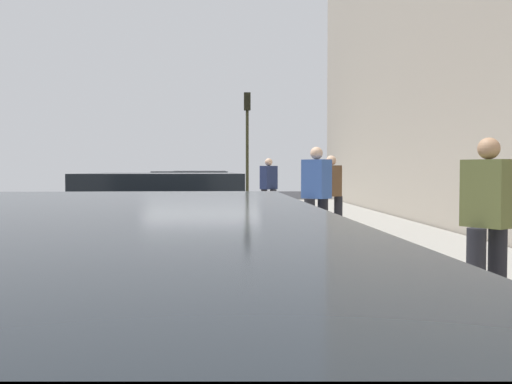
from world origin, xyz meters
name	(u,v)px	position (x,y,z in m)	size (l,w,h in m)	color
ground_plane	(202,240)	(0.00, 0.00, 0.00)	(56.00, 56.00, 0.00)	#28282B
sidewalk	(351,236)	(0.00, -3.30, 0.07)	(28.00, 4.60, 0.15)	gray
lane_stripe_centre	(53,241)	(0.00, 3.20, 0.00)	(28.00, 0.14, 0.01)	gold
parked_car_black	(166,240)	(-6.00, 0.18, 0.76)	(4.44, 2.03, 1.51)	black
parked_car_maroon	(192,204)	(0.73, 0.27, 0.76)	(4.33, 1.97, 1.51)	black
parked_car_white	(200,193)	(6.54, 0.32, 0.76)	(4.48, 2.02, 1.51)	black
pedestrian_olive_coat	(488,216)	(-6.79, -3.17, 1.07)	(0.55, 0.51, 1.73)	black
pedestrian_brown_coat	(331,191)	(0.20, -2.88, 1.07)	(0.53, 0.55, 1.72)	black
pedestrian_navy_coat	(269,185)	(4.49, -1.81, 1.08)	(0.53, 0.55, 1.74)	black
pedestrian_blue_coat	(316,192)	(-1.82, -2.21, 1.12)	(0.57, 0.56, 1.83)	black
traffic_light_pole	(247,129)	(10.43, -1.41, 3.17)	(0.35, 0.26, 4.47)	#2D2D19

